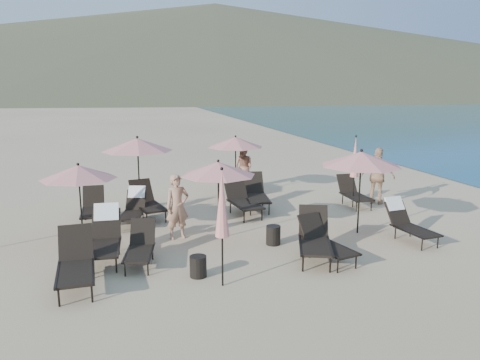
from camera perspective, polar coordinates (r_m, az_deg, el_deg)
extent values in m
plane|color=#D6BA8C|center=(11.02, 3.71, -9.21)|extent=(800.00, 800.00, 0.00)
cone|color=brown|center=(317.06, -3.01, 15.80)|extent=(690.00, 690.00, 55.00)
cone|color=brown|center=(391.08, 15.58, 12.91)|extent=(280.00, 280.00, 32.00)
cube|color=beige|center=(322.85, -22.50, 13.37)|extent=(18.00, 16.00, 38.00)
cube|color=black|center=(9.60, -19.41, -10.67)|extent=(0.75, 1.34, 0.05)
cube|color=black|center=(10.31, -19.41, -7.21)|extent=(0.70, 0.53, 0.67)
cylinder|color=black|center=(9.19, -21.23, -13.15)|extent=(0.04, 0.04, 0.37)
cylinder|color=black|center=(10.22, -20.87, -10.58)|extent=(0.04, 0.04, 0.37)
cylinder|color=black|center=(9.16, -17.60, -12.97)|extent=(0.04, 0.04, 0.37)
cylinder|color=black|center=(10.20, -17.64, -10.41)|extent=(0.04, 0.04, 0.37)
cube|color=black|center=(9.66, -21.38, -10.59)|extent=(0.12, 1.47, 0.04)
cube|color=black|center=(9.63, -17.44, -10.38)|extent=(0.12, 1.47, 0.04)
cube|color=black|center=(10.80, -16.22, -8.03)|extent=(0.72, 1.30, 0.05)
cube|color=black|center=(11.51, -15.97, -5.16)|extent=(0.68, 0.51, 0.65)
cylinder|color=black|center=(10.40, -17.92, -10.02)|extent=(0.04, 0.04, 0.36)
cylinder|color=black|center=(11.42, -17.33, -8.03)|extent=(0.04, 0.04, 0.36)
cylinder|color=black|center=(10.35, -14.85, -9.94)|extent=(0.04, 0.04, 0.36)
cylinder|color=black|center=(11.37, -14.55, -7.96)|extent=(0.04, 0.04, 0.36)
cube|color=black|center=(10.88, -17.88, -7.92)|extent=(0.12, 1.43, 0.04)
cube|color=black|center=(10.82, -14.51, -7.83)|extent=(0.12, 1.43, 0.04)
cube|color=white|center=(11.59, -15.98, -3.77)|extent=(0.59, 0.33, 0.39)
cube|color=black|center=(10.45, -12.21, -8.79)|extent=(0.74, 1.17, 0.05)
cube|color=black|center=(11.05, -11.77, -6.19)|extent=(0.62, 0.50, 0.56)
cylinder|color=black|center=(10.13, -13.85, -10.53)|extent=(0.03, 0.03, 0.31)
cylinder|color=black|center=(10.99, -13.07, -8.71)|extent=(0.03, 0.03, 0.31)
cylinder|color=black|center=(10.06, -11.17, -10.55)|extent=(0.03, 0.03, 0.31)
cylinder|color=black|center=(10.93, -10.61, -8.73)|extent=(0.03, 0.03, 0.31)
cube|color=black|center=(10.53, -13.66, -8.65)|extent=(0.25, 1.21, 0.04)
cube|color=black|center=(10.46, -10.69, -8.66)|extent=(0.25, 1.21, 0.04)
cube|color=black|center=(10.62, 9.16, -7.95)|extent=(1.09, 1.48, 0.06)
cube|color=black|center=(11.37, 8.93, -4.91)|extent=(0.81, 0.70, 0.68)
cylinder|color=black|center=(10.16, 7.68, -10.02)|extent=(0.04, 0.04, 0.37)
cylinder|color=black|center=(11.22, 7.46, -7.89)|extent=(0.04, 0.04, 0.37)
cylinder|color=black|center=(10.20, 10.95, -10.04)|extent=(0.04, 0.04, 0.37)
cylinder|color=black|center=(11.26, 10.41, -7.92)|extent=(0.04, 0.04, 0.37)
cube|color=black|center=(10.65, 7.35, -7.77)|extent=(0.55, 1.41, 0.04)
cube|color=black|center=(10.70, 10.92, -7.80)|extent=(0.55, 1.41, 0.04)
cube|color=black|center=(10.65, 11.25, -8.25)|extent=(0.85, 1.26, 0.05)
cube|color=black|center=(11.14, 8.79, -5.73)|extent=(0.68, 0.56, 0.60)
cylinder|color=black|center=(10.21, 11.83, -10.18)|extent=(0.03, 0.03, 0.33)
cylinder|color=black|center=(10.94, 8.49, -8.57)|extent=(0.03, 0.03, 0.33)
cylinder|color=black|center=(10.52, 13.96, -9.62)|extent=(0.03, 0.03, 0.33)
cylinder|color=black|center=(11.23, 10.57, -8.11)|extent=(0.03, 0.03, 0.33)
cube|color=black|center=(10.51, 9.85, -8.41)|extent=(0.34, 1.27, 0.04)
cube|color=black|center=(10.86, 12.29, -7.85)|extent=(0.34, 1.27, 0.04)
cube|color=black|center=(12.51, 20.75, -5.84)|extent=(0.71, 1.18, 0.05)
cube|color=black|center=(12.98, 18.64, -3.82)|extent=(0.62, 0.49, 0.58)
cylinder|color=black|center=(12.08, 21.31, -7.33)|extent=(0.03, 0.03, 0.32)
cylinder|color=black|center=(12.76, 18.41, -6.13)|extent=(0.03, 0.03, 0.32)
cylinder|color=black|center=(12.40, 22.97, -6.98)|extent=(0.03, 0.03, 0.32)
cylinder|color=black|center=(13.06, 20.06, -5.83)|extent=(0.03, 0.03, 0.32)
cube|color=black|center=(12.36, 19.64, -5.92)|extent=(0.19, 1.25, 0.04)
cube|color=black|center=(12.72, 21.56, -5.57)|extent=(0.19, 1.25, 0.04)
cube|color=white|center=(13.02, 18.32, -2.74)|extent=(0.53, 0.32, 0.35)
cube|color=black|center=(13.90, -17.53, -3.84)|extent=(0.62, 1.19, 0.05)
cube|color=black|center=(14.60, -17.43, -1.93)|extent=(0.61, 0.45, 0.61)
cylinder|color=black|center=(13.49, -18.69, -5.16)|extent=(0.04, 0.04, 0.33)
cylinder|color=black|center=(14.46, -18.39, -4.03)|extent=(0.04, 0.04, 0.33)
cylinder|color=black|center=(13.45, -16.51, -5.06)|extent=(0.04, 0.04, 0.33)
cylinder|color=black|center=(14.43, -16.36, -3.94)|extent=(0.04, 0.04, 0.33)
cube|color=black|center=(13.96, -18.73, -3.80)|extent=(0.05, 1.33, 0.04)
cube|color=black|center=(13.92, -16.31, -3.69)|extent=(0.05, 1.33, 0.04)
cube|color=black|center=(13.41, -13.15, -4.27)|extent=(0.81, 1.20, 0.05)
cube|color=black|center=(14.03, -12.55, -2.40)|extent=(0.65, 0.54, 0.56)
cylinder|color=black|center=(13.08, -14.56, -5.48)|extent=(0.03, 0.03, 0.31)
cylinder|color=black|center=(13.96, -13.64, -4.37)|extent=(0.03, 0.03, 0.31)
cylinder|color=black|center=(12.98, -12.53, -5.52)|extent=(0.03, 0.03, 0.31)
cylinder|color=black|center=(13.86, -11.73, -4.40)|extent=(0.03, 0.03, 0.31)
cube|color=black|center=(13.51, -14.24, -4.16)|extent=(0.33, 1.20, 0.04)
cube|color=black|center=(13.39, -11.97, -4.20)|extent=(0.33, 1.20, 0.04)
cube|color=white|center=(14.11, -12.48, -1.43)|extent=(0.54, 0.37, 0.34)
cube|color=black|center=(14.01, -10.88, -3.24)|extent=(0.96, 1.41, 0.05)
cube|color=black|center=(14.74, -11.95, -1.28)|extent=(0.76, 0.63, 0.67)
cylinder|color=black|center=(13.49, -11.29, -4.69)|extent=(0.04, 0.04, 0.37)
cylinder|color=black|center=(14.51, -12.59, -3.59)|extent=(0.04, 0.04, 0.37)
cylinder|color=black|center=(13.65, -9.04, -4.41)|extent=(0.04, 0.04, 0.37)
cylinder|color=black|center=(14.67, -10.48, -3.34)|extent=(0.04, 0.04, 0.37)
cube|color=black|center=(13.97, -12.21, -3.30)|extent=(0.39, 1.42, 0.04)
cube|color=black|center=(14.15, -9.70, -3.01)|extent=(0.39, 1.42, 0.04)
cube|color=black|center=(14.00, 0.72, -3.04)|extent=(0.83, 1.37, 0.05)
cube|color=black|center=(14.71, -0.58, -1.05)|extent=(0.73, 0.57, 0.67)
cylinder|color=black|center=(13.47, 0.50, -4.49)|extent=(0.04, 0.04, 0.37)
cylinder|color=black|center=(14.46, -1.18, -3.36)|extent=(0.04, 0.04, 0.37)
cylinder|color=black|center=(13.68, 2.68, -4.24)|extent=(0.04, 0.04, 0.37)
cylinder|color=black|center=(14.66, 0.87, -3.15)|extent=(0.04, 0.04, 0.37)
cube|color=black|center=(13.93, -0.59, -3.07)|extent=(0.23, 1.45, 0.04)
cube|color=black|center=(14.17, 1.85, -2.82)|extent=(0.23, 1.45, 0.04)
cube|color=black|center=(14.73, 2.09, -2.27)|extent=(0.85, 1.40, 0.06)
cube|color=black|center=(15.52, 1.58, -0.33)|extent=(0.74, 0.59, 0.68)
cylinder|color=black|center=(14.21, 1.29, -3.61)|extent=(0.04, 0.04, 0.38)
cylinder|color=black|center=(15.30, 0.68, -2.51)|extent=(0.04, 0.04, 0.38)
cylinder|color=black|center=(14.30, 3.56, -3.53)|extent=(0.04, 0.04, 0.38)
cylinder|color=black|center=(15.39, 2.79, -2.44)|extent=(0.04, 0.04, 0.38)
cube|color=black|center=(14.74, 0.78, -2.22)|extent=(0.24, 1.48, 0.04)
cube|color=black|center=(14.84, 3.32, -2.14)|extent=(0.24, 1.48, 0.04)
cube|color=black|center=(15.57, 14.07, -2.03)|extent=(0.64, 1.19, 0.05)
cube|color=black|center=(16.19, 12.88, -0.42)|extent=(0.62, 0.46, 0.60)
cylinder|color=black|center=(15.07, 14.01, -3.16)|extent=(0.04, 0.04, 0.33)
cylinder|color=black|center=(15.95, 12.40, -2.28)|extent=(0.04, 0.04, 0.33)
cylinder|color=black|center=(15.31, 15.71, -3.03)|extent=(0.04, 0.04, 0.33)
cylinder|color=black|center=(16.17, 14.03, -2.17)|extent=(0.04, 0.04, 0.33)
cube|color=black|center=(15.48, 13.03, -2.02)|extent=(0.08, 1.32, 0.04)
cube|color=black|center=(15.74, 14.95, -1.90)|extent=(0.08, 1.32, 0.04)
cylinder|color=black|center=(12.35, -18.84, -2.97)|extent=(0.04, 0.04, 1.88)
cone|color=tan|center=(12.17, -19.10, 0.92)|extent=(1.88, 1.88, 0.34)
sphere|color=black|center=(12.14, -19.16, 1.83)|extent=(0.07, 0.07, 0.07)
cylinder|color=black|center=(11.94, -2.63, -2.73)|extent=(0.04, 0.04, 1.92)
cone|color=tan|center=(11.76, -2.67, 1.38)|extent=(1.92, 1.92, 0.35)
sphere|color=black|center=(11.73, -2.68, 2.35)|extent=(0.07, 0.07, 0.07)
cylinder|color=black|center=(12.74, 14.34, -1.74)|extent=(0.04, 0.04, 2.11)
cone|color=tan|center=(12.56, 14.55, 2.50)|extent=(2.11, 2.11, 0.38)
sphere|color=black|center=(12.53, 14.60, 3.50)|extent=(0.08, 0.08, 0.08)
cylinder|color=black|center=(14.98, -12.23, 0.48)|extent=(0.05, 0.05, 2.19)
cone|color=tan|center=(14.82, -12.39, 4.24)|extent=(2.19, 2.19, 0.40)
sphere|color=black|center=(14.80, -12.43, 5.12)|extent=(0.08, 0.08, 0.08)
cylinder|color=black|center=(16.76, -0.54, 1.57)|extent=(0.04, 0.04, 2.00)
cone|color=tan|center=(16.63, -0.55, 4.63)|extent=(2.00, 2.00, 0.36)
sphere|color=black|center=(16.61, -0.55, 5.35)|extent=(0.08, 0.08, 0.08)
cylinder|color=black|center=(9.29, -2.15, -9.86)|extent=(0.04, 0.04, 1.02)
cone|color=tan|center=(8.94, -2.21, -2.91)|extent=(0.28, 0.28, 1.30)
sphere|color=black|center=(8.79, -2.24, 1.38)|extent=(0.07, 0.07, 0.07)
cylinder|color=black|center=(15.55, 13.65, -1.42)|extent=(0.04, 0.04, 1.00)
cone|color=tan|center=(15.34, 13.85, 2.73)|extent=(0.27, 0.27, 1.28)
sphere|color=black|center=(15.25, 13.97, 5.21)|extent=(0.06, 0.06, 0.06)
cylinder|color=black|center=(9.85, -5.13, -10.44)|extent=(0.35, 0.35, 0.44)
cylinder|color=black|center=(11.70, 4.07, -6.72)|extent=(0.36, 0.36, 0.48)
imported|color=tan|center=(12.08, -7.64, -3.25)|extent=(0.68, 0.52, 1.68)
imported|color=#9D6851|center=(17.74, 0.42, 1.57)|extent=(0.96, 1.02, 1.66)
imported|color=tan|center=(16.08, 16.46, 0.46)|extent=(1.07, 1.13, 1.88)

